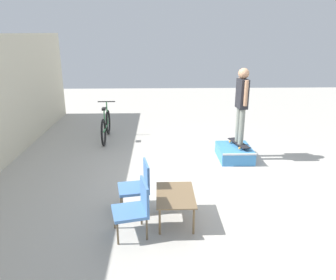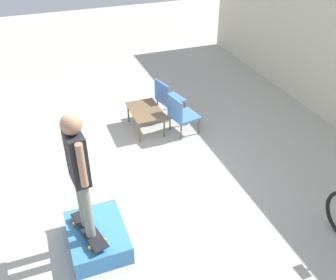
% 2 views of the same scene
% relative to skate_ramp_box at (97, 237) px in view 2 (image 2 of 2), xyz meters
% --- Properties ---
extents(ground_plane, '(24.00, 24.00, 0.00)m').
position_rel_skate_ramp_box_xyz_m(ground_plane, '(-1.05, 0.74, -0.15)').
color(ground_plane, '#B7B2A8').
extents(skate_ramp_box, '(1.06, 0.80, 0.33)m').
position_rel_skate_ramp_box_xyz_m(skate_ramp_box, '(0.00, 0.00, 0.00)').
color(skate_ramp_box, '#3D84C6').
rests_on(skate_ramp_box, ground_plane).
extents(skateboard_on_ramp, '(0.87, 0.40, 0.07)m').
position_rel_skate_ramp_box_xyz_m(skateboard_on_ramp, '(0.06, -0.11, 0.24)').
color(skateboard_on_ramp, black).
rests_on(skateboard_on_ramp, skate_ramp_box).
extents(person_skater, '(0.57, 0.26, 1.83)m').
position_rel_skate_ramp_box_xyz_m(person_skater, '(0.06, -0.11, 1.34)').
color(person_skater, gray).
rests_on(person_skater, skateboard_on_ramp).
extents(coffee_table, '(0.95, 0.63, 0.47)m').
position_rel_skate_ramp_box_xyz_m(coffee_table, '(-2.77, 1.63, 0.27)').
color(coffee_table, brown).
rests_on(coffee_table, ground_plane).
extents(patio_chair_left, '(0.63, 0.63, 0.87)m').
position_rel_skate_ramp_box_xyz_m(patio_chair_left, '(-3.14, 2.26, 0.32)').
color(patio_chair_left, brown).
rests_on(patio_chair_left, ground_plane).
extents(patio_chair_right, '(0.60, 0.60, 0.87)m').
position_rel_skate_ramp_box_xyz_m(patio_chair_right, '(-2.35, 2.26, 0.32)').
color(patio_chair_right, brown).
rests_on(patio_chair_right, ground_plane).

